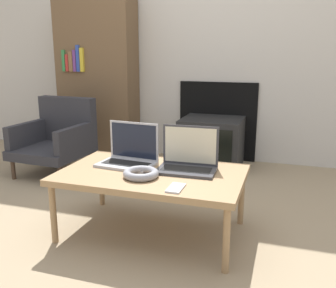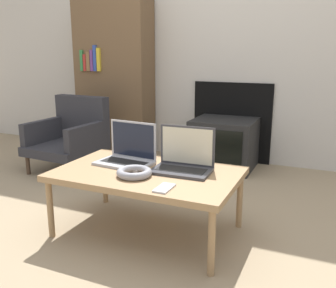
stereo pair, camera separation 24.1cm
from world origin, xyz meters
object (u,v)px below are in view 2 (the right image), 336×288
phone (164,188)px  headphones (135,172)px  laptop_right (184,160)px  laptop_left (128,154)px  armchair (72,134)px  tv (224,144)px

phone → headphones: bearing=153.4°
laptop_right → laptop_left: bearing=177.9°
laptop_left → headphones: size_ratio=1.79×
headphones → armchair: 1.56m
tv → armchair: size_ratio=0.85×
phone → armchair: armchair is taller
laptop_left → headphones: bearing=-46.4°
phone → tv: tv is taller
laptop_left → laptop_right: same height
headphones → phone: 0.26m
laptop_right → armchair: (-1.41, 0.78, -0.12)m
laptop_right → phone: size_ratio=2.47×
phone → armchair: bearing=142.5°
headphones → laptop_right: bearing=44.4°
laptop_right → tv: 1.37m
laptop_left → laptop_right: bearing=5.7°
headphones → armchair: (-1.20, 0.98, -0.08)m
armchair → laptop_left: bearing=-33.6°
laptop_right → armchair: 1.62m
laptop_right → armchair: armchair is taller
tv → armchair: (-1.29, -0.56, 0.09)m
headphones → armchair: armchair is taller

